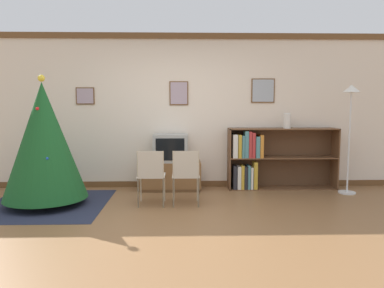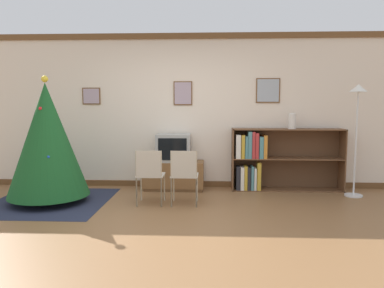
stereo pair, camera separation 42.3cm
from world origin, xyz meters
name	(u,v)px [view 1 (the left image)]	position (x,y,z in m)	size (l,w,h in m)	color
ground_plane	(175,224)	(0.00, 0.00, 0.00)	(24.00, 24.00, 0.00)	brown
wall_back	(177,111)	(0.00, 2.15, 1.35)	(8.32, 0.11, 2.70)	silver
area_rug	(47,205)	(-1.91, 0.93, 0.00)	(1.73, 1.83, 0.01)	#23283D
christmas_tree	(44,141)	(-1.91, 0.93, 0.95)	(1.19, 1.19, 1.89)	maroon
tv_console	(171,176)	(-0.11, 1.86, 0.25)	(1.03, 0.44, 0.49)	brown
television	(170,148)	(-0.11, 1.86, 0.73)	(0.58, 0.43, 0.47)	#9E9E99
folding_chair_left	(151,174)	(-0.36, 0.84, 0.47)	(0.40, 0.40, 0.82)	#BCB29E
folding_chair_right	(186,174)	(0.15, 0.84, 0.47)	(0.40, 0.40, 0.82)	#BCB29E
bookshelf	(263,159)	(1.51, 1.91, 0.53)	(1.88, 0.36, 1.06)	brown
vase	(287,121)	(1.90, 1.88, 1.20)	(0.13, 0.13, 0.26)	silver
standing_lamp	(351,111)	(2.84, 1.52, 1.37)	(0.28, 0.28, 1.79)	silver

